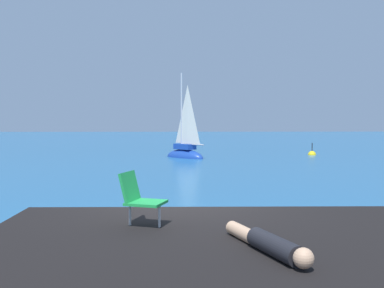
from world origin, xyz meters
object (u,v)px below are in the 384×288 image
at_px(sailboat_near, 185,153).
at_px(marker_buoy, 312,155).
at_px(person_sunbather, 269,244).
at_px(beach_chair, 139,196).

height_order(sailboat_near, marker_buoy, sailboat_near).
distance_m(person_sunbather, beach_chair, 2.20).
bearing_deg(marker_buoy, sailboat_near, -167.77).
bearing_deg(marker_buoy, beach_chair, -111.89).
bearing_deg(beach_chair, marker_buoy, 86.88).
xyz_separation_m(person_sunbather, marker_buoy, (8.24, 26.04, -1.06)).
bearing_deg(person_sunbather, marker_buoy, -37.57).
bearing_deg(marker_buoy, person_sunbather, -107.57).
bearing_deg(beach_chair, person_sunbather, -21.73).
relative_size(person_sunbather, marker_buoy, 1.50).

